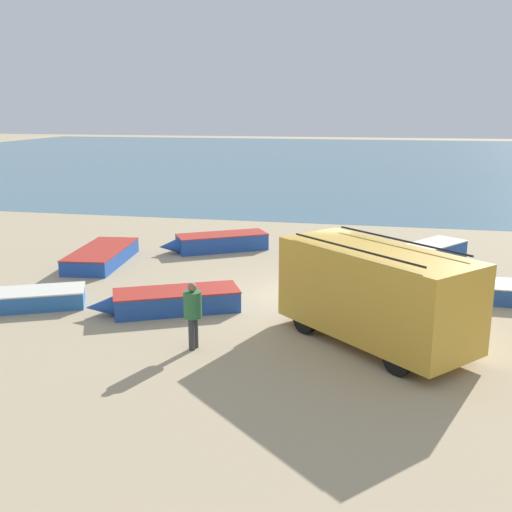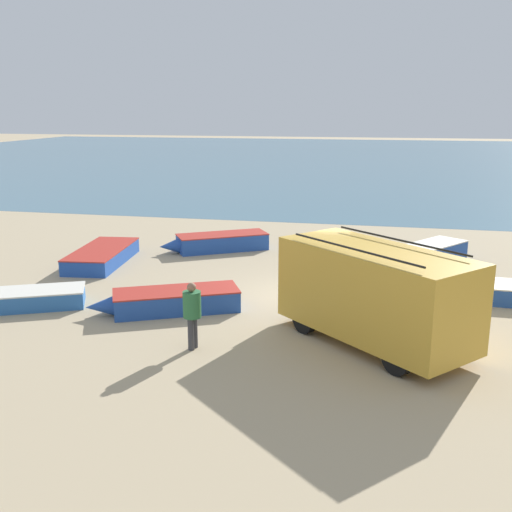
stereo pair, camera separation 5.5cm
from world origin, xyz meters
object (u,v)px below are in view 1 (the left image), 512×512
Objects in this scene: fishing_rowboat_4 at (171,301)px; fisherman_1 at (374,261)px; fishing_rowboat_5 at (103,255)px; parked_van at (374,292)px; fishing_rowboat_3 at (430,253)px; fisherman_0 at (193,310)px; fishing_rowboat_1 at (218,242)px; fishing_rowboat_0 at (1,301)px; fishing_rowboat_2 at (493,291)px.

fisherman_1 is at bearing -178.93° from fishing_rowboat_4.
fishing_rowboat_5 is at bearing -35.85° from fisherman_1.
fisherman_1 is (-0.09, 4.01, -0.23)m from parked_van.
fishing_rowboat_3 is 2.47× the size of fisherman_0.
fishing_rowboat_3 is at bearing -161.64° from fishing_rowboat_4.
fishing_rowboat_1 is 7.46m from fishing_rowboat_4.
fisherman_0 is at bearing 58.54° from parked_van.
fishing_rowboat_4 is 0.86× the size of fishing_rowboat_5.
fisherman_1 reaches higher than fishing_rowboat_0.
fisherman_0 is (2.17, -9.88, 0.65)m from fishing_rowboat_1.
parked_van reaches higher than fishing_rowboat_4.
parked_van is 4.02m from fisherman_1.
fisherman_0 reaches higher than fishing_rowboat_4.
fishing_rowboat_1 is 0.86× the size of fishing_rowboat_5.
fisherman_0 is (6.25, -1.59, 0.73)m from fishing_rowboat_0.
fishing_rowboat_3 reaches higher than fishing_rowboat_4.
fishing_rowboat_0 is 2.83× the size of fisherman_1.
fishing_rowboat_1 is at bearing -141.35° from fishing_rowboat_0.
fishing_rowboat_3 is 0.96× the size of fishing_rowboat_4.
fishing_rowboat_4 is at bearing 165.15° from fishing_rowboat_0.
fishing_rowboat_3 reaches higher than fishing_rowboat_1.
fishing_rowboat_3 reaches higher than fishing_rowboat_0.
fishing_rowboat_2 is at bearing -103.63° from fishing_rowboat_5.
parked_van is 11.61m from fishing_rowboat_5.
fishing_rowboat_2 is at bearing 47.63° from fisherman_0.
fishing_rowboat_4 is at bearing 19.39° from fishing_rowboat_2.
fishing_rowboat_2 is at bearing -124.14° from fishing_rowboat_3.
fishing_rowboat_1 is (-6.33, 8.63, -0.97)m from parked_van.
parked_van reaches higher than fishing_rowboat_0.
fishing_rowboat_1 is 2.56× the size of fisherman_0.
parked_van reaches higher than fishing_rowboat_2.
fishing_rowboat_4 is 2.94m from fisherman_0.
fisherman_0 is (-6.06, -9.75, 0.64)m from fishing_rowboat_3.
fishing_rowboat_4 is (-5.62, 1.21, -1.00)m from parked_van.
fisherman_0 is at bearing -147.22° from fishing_rowboat_5.
fishing_rowboat_1 is at bearing -110.32° from fishing_rowboat_4.
fishing_rowboat_4 is (-9.07, -2.95, 0.03)m from fishing_rowboat_2.
fisherman_0 reaches higher than fishing_rowboat_2.
fisherman_0 is (-7.61, -5.42, 0.71)m from fishing_rowboat_2.
fisherman_1 is at bearing 112.35° from fishing_rowboat_1.
fishing_rowboat_5 is at bearing 138.61° from fishing_rowboat_3.
fishing_rowboat_4 is (-7.52, -7.29, -0.04)m from fishing_rowboat_3.
fishing_rowboat_1 is 0.98× the size of fishing_rowboat_2.
fisherman_0 is at bearing 94.91° from fishing_rowboat_4.
fisherman_0 is at bearing -175.72° from fishing_rowboat_3.
fisherman_0 is at bearing 27.08° from fisherman_1.
parked_van reaches higher than fisherman_1.
fishing_rowboat_0 is 4.87m from fishing_rowboat_4.
fishing_rowboat_2 is at bearing 170.29° from fishing_rowboat_0.
fishing_rowboat_4 is (0.71, -7.42, -0.03)m from fishing_rowboat_1.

